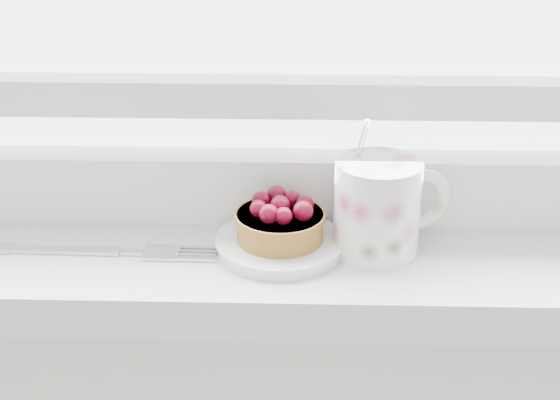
{
  "coord_description": "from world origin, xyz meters",
  "views": [
    {
      "loc": [
        -0.0,
        1.24,
        1.3
      ],
      "look_at": [
        -0.02,
        1.88,
        1.0
      ],
      "focal_mm": 50.0,
      "sensor_mm": 36.0,
      "label": 1
    }
  ],
  "objects_px": {
    "saucer": "(280,244)",
    "floral_mug": "(380,205)",
    "raspberry_tart": "(280,221)",
    "fork": "(101,251)"
  },
  "relations": [
    {
      "from": "raspberry_tart",
      "to": "floral_mug",
      "type": "relative_size",
      "value": 0.66
    },
    {
      "from": "saucer",
      "to": "raspberry_tart",
      "type": "bearing_deg",
      "value": 32.75
    },
    {
      "from": "fork",
      "to": "raspberry_tart",
      "type": "bearing_deg",
      "value": 4.11
    },
    {
      "from": "raspberry_tart",
      "to": "floral_mug",
      "type": "height_order",
      "value": "floral_mug"
    },
    {
      "from": "raspberry_tart",
      "to": "fork",
      "type": "height_order",
      "value": "raspberry_tart"
    },
    {
      "from": "raspberry_tart",
      "to": "saucer",
      "type": "bearing_deg",
      "value": -147.25
    },
    {
      "from": "saucer",
      "to": "floral_mug",
      "type": "xyz_separation_m",
      "value": [
        0.09,
        0.0,
        0.04
      ]
    },
    {
      "from": "saucer",
      "to": "raspberry_tart",
      "type": "distance_m",
      "value": 0.02
    },
    {
      "from": "saucer",
      "to": "floral_mug",
      "type": "bearing_deg",
      "value": 1.19
    },
    {
      "from": "saucer",
      "to": "floral_mug",
      "type": "relative_size",
      "value": 0.95
    }
  ]
}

